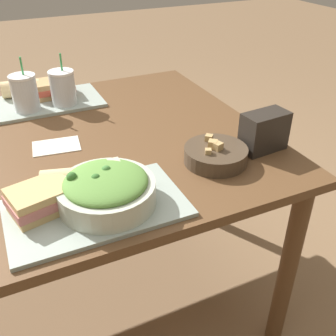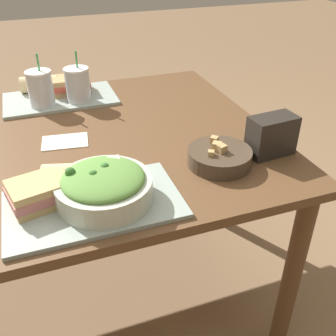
{
  "view_description": "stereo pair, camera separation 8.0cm",
  "coord_description": "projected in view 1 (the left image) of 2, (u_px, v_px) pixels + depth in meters",
  "views": [
    {
      "loc": [
        -0.1,
        -1.16,
        1.35
      ],
      "look_at": [
        0.28,
        -0.35,
        0.8
      ],
      "focal_mm": 42.0,
      "sensor_mm": 36.0,
      "label": 1
    },
    {
      "loc": [
        -0.03,
        -1.19,
        1.35
      ],
      "look_at": [
        0.28,
        -0.35,
        0.8
      ],
      "focal_mm": 42.0,
      "sensor_mm": 36.0,
      "label": 2
    }
  ],
  "objects": [
    {
      "name": "ground_plane",
      "position": [
        73.0,
        304.0,
        1.64
      ],
      "size": [
        12.0,
        12.0,
        0.0
      ],
      "primitive_type": "plane",
      "color": "#846647"
    },
    {
      "name": "dining_table",
      "position": [
        48.0,
        171.0,
        1.29
      ],
      "size": [
        1.45,
        1.07,
        0.74
      ],
      "color": "brown",
      "rests_on": "ground_plane"
    },
    {
      "name": "tray_near",
      "position": [
        97.0,
        208.0,
        0.98
      ],
      "size": [
        0.44,
        0.26,
        0.01
      ],
      "color": "#99A89E",
      "rests_on": "dining_table"
    },
    {
      "name": "tray_far",
      "position": [
        45.0,
        103.0,
        1.56
      ],
      "size": [
        0.44,
        0.26,
        0.01
      ],
      "color": "#99A89E",
      "rests_on": "dining_table"
    },
    {
      "name": "salad_bowl",
      "position": [
        106.0,
        189.0,
        0.97
      ],
      "size": [
        0.24,
        0.24,
        0.09
      ],
      "color": "beige",
      "rests_on": "tray_near"
    },
    {
      "name": "soup_bowl",
      "position": [
        216.0,
        154.0,
        1.17
      ],
      "size": [
        0.19,
        0.19,
        0.07
      ],
      "color": "#473828",
      "rests_on": "dining_table"
    },
    {
      "name": "sandwich_near",
      "position": [
        41.0,
        199.0,
        0.95
      ],
      "size": [
        0.17,
        0.14,
        0.06
      ],
      "rotation": [
        0.0,
        0.0,
        0.24
      ],
      "color": "tan",
      "rests_on": "tray_near"
    },
    {
      "name": "baguette_near",
      "position": [
        73.0,
        180.0,
        1.02
      ],
      "size": [
        0.16,
        0.1,
        0.07
      ],
      "rotation": [
        0.0,
        0.0,
        1.3
      ],
      "color": "#DBBC84",
      "rests_on": "tray_near"
    },
    {
      "name": "sandwich_far",
      "position": [
        54.0,
        88.0,
        1.59
      ],
      "size": [
        0.15,
        0.12,
        0.06
      ],
      "rotation": [
        0.0,
        0.0,
        0.02
      ],
      "color": "tan",
      "rests_on": "tray_far"
    },
    {
      "name": "baguette_far",
      "position": [
        22.0,
        89.0,
        1.58
      ],
      "size": [
        0.15,
        0.09,
        0.07
      ],
      "rotation": [
        0.0,
        0.0,
        1.4
      ],
      "color": "#DBBC84",
      "rests_on": "tray_far"
    },
    {
      "name": "drink_cup_dark",
      "position": [
        25.0,
        94.0,
        1.45
      ],
      "size": [
        0.1,
        0.1,
        0.2
      ],
      "color": "silver",
      "rests_on": "tray_far"
    },
    {
      "name": "drink_cup_red",
      "position": [
        63.0,
        89.0,
        1.5
      ],
      "size": [
        0.1,
        0.1,
        0.2
      ],
      "color": "silver",
      "rests_on": "tray_far"
    },
    {
      "name": "chip_bag",
      "position": [
        264.0,
        131.0,
        1.22
      ],
      "size": [
        0.15,
        0.09,
        0.12
      ],
      "rotation": [
        0.0,
        0.0,
        0.09
      ],
      "color": "#28231E",
      "rests_on": "dining_table"
    },
    {
      "name": "napkin_folded",
      "position": [
        57.0,
        147.0,
        1.26
      ],
      "size": [
        0.16,
        0.12,
        0.0
      ],
      "color": "silver",
      "rests_on": "dining_table"
    }
  ]
}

